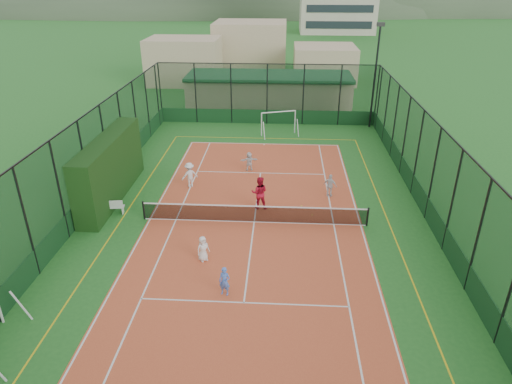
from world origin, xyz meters
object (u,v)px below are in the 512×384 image
(child_near_mid, at_px, (225,281))
(child_far_right, at_px, (330,186))
(coach, at_px, (259,193))
(clubhouse, at_px, (269,91))
(white_bench, at_px, (109,206))
(child_near_left, at_px, (203,249))
(floodlight_ne, at_px, (375,77))
(futsal_goal_far, at_px, (278,123))
(child_far_back, at_px, (249,161))
(child_far_left, at_px, (190,175))

(child_near_mid, height_order, child_far_right, child_far_right)
(child_far_right, height_order, coach, coach)
(clubhouse, distance_m, child_near_mid, 27.94)
(white_bench, height_order, child_near_left, child_near_left)
(child_far_right, bearing_deg, clubhouse, -55.00)
(floodlight_ne, xyz_separation_m, white_bench, (-16.40, -16.15, -3.68))
(futsal_goal_far, bearing_deg, floodlight_ne, -0.52)
(child_near_left, bearing_deg, futsal_goal_far, 42.19)
(child_far_back, height_order, coach, coach)
(futsal_goal_far, distance_m, child_near_mid, 20.20)
(clubhouse, distance_m, white_bench, 22.95)
(child_far_left, distance_m, child_far_back, 4.35)
(floodlight_ne, height_order, child_far_right, floodlight_ne)
(floodlight_ne, relative_size, child_far_back, 6.65)
(clubhouse, relative_size, child_far_left, 9.89)
(futsal_goal_far, height_order, child_near_mid, futsal_goal_far)
(child_far_left, bearing_deg, futsal_goal_far, -147.92)
(futsal_goal_far, bearing_deg, child_far_right, -91.99)
(child_far_right, bearing_deg, coach, 45.38)
(child_near_mid, bearing_deg, child_far_back, 101.76)
(white_bench, xyz_separation_m, child_far_back, (7.04, 6.38, 0.19))
(child_far_right, distance_m, coach, 4.32)
(futsal_goal_far, xyz_separation_m, child_far_right, (3.14, -10.92, -0.23))
(floodlight_ne, height_order, child_near_left, floodlight_ne)
(futsal_goal_far, relative_size, child_far_right, 2.11)
(child_far_left, bearing_deg, child_far_back, -171.94)
(child_near_mid, relative_size, child_far_left, 0.82)
(white_bench, bearing_deg, child_far_right, 5.13)
(child_near_mid, xyz_separation_m, child_far_right, (4.97, 9.20, 0.05))
(coach, bearing_deg, child_near_left, 66.00)
(child_far_left, xyz_separation_m, coach, (4.32, -2.49, 0.16))
(white_bench, distance_m, coach, 8.09)
(child_far_left, relative_size, child_far_right, 1.14)
(child_near_mid, relative_size, child_far_back, 1.01)
(white_bench, bearing_deg, child_far_back, 33.95)
(futsal_goal_far, xyz_separation_m, child_near_left, (-3.08, -17.78, -0.30))
(white_bench, bearing_deg, floodlight_ne, 36.34)
(child_near_left, relative_size, child_near_mid, 0.97)
(floodlight_ne, relative_size, clubhouse, 0.54)
(white_bench, bearing_deg, futsal_goal_far, 49.12)
(floodlight_ne, relative_size, futsal_goal_far, 2.89)
(clubhouse, bearing_deg, child_far_left, -103.00)
(futsal_goal_far, relative_size, child_near_left, 2.35)
(floodlight_ne, xyz_separation_m, child_far_back, (-9.36, -9.77, -3.49))
(coach, bearing_deg, child_far_back, -80.34)
(futsal_goal_far, relative_size, child_far_left, 1.86)
(child_near_left, height_order, child_far_right, child_far_right)
(floodlight_ne, height_order, white_bench, floodlight_ne)
(clubhouse, bearing_deg, floodlight_ne, -32.12)
(floodlight_ne, xyz_separation_m, futsal_goal_far, (-7.58, -2.40, -3.20))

